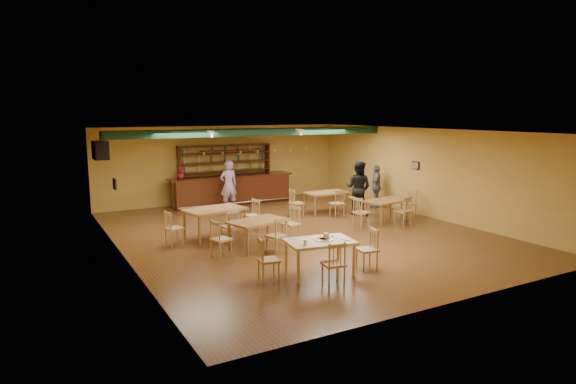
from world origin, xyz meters
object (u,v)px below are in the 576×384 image
near_table (320,258)px  patron_bar (229,185)px  dining_table_c (258,234)px  patron_right_a (358,188)px  dining_table_b (326,202)px  dining_table_a (215,223)px  bar_counter (232,190)px  dining_table_d (386,211)px

near_table → patron_bar: 7.84m
dining_table_c → patron_right_a: bearing=8.5°
dining_table_b → dining_table_c: 5.01m
dining_table_c → patron_right_a: (4.86, 2.13, 0.56)m
dining_table_b → patron_bar: bearing=142.5°
dining_table_a → patron_right_a: (5.45, 0.52, 0.52)m
near_table → patron_bar: (1.02, 7.76, 0.51)m
dining_table_b → patron_bar: (-2.79, 2.23, 0.53)m
bar_counter → patron_right_a: (3.12, -3.86, 0.37)m
bar_counter → patron_right_a: bearing=-51.0°
dining_table_c → dining_table_a: bearing=94.9°
dining_table_c → patron_bar: bearing=60.9°
dining_table_c → near_table: near_table is taller
bar_counter → dining_table_b: (2.32, -3.06, -0.19)m
bar_counter → patron_right_a: patron_right_a is taller
dining_table_a → bar_counter: bearing=50.8°
dining_table_b → dining_table_d: (0.94, -2.12, -0.02)m
dining_table_c → near_table: bearing=-99.5°
patron_bar → patron_right_a: patron_right_a is taller
dining_table_a → dining_table_d: (5.60, -0.80, -0.06)m
dining_table_d → patron_right_a: bearing=86.9°
near_table → patron_bar: patron_bar is taller
bar_counter → patron_bar: bearing=-119.3°
dining_table_c → patron_bar: (1.28, 5.17, 0.53)m
dining_table_b → patron_right_a: (0.80, -0.80, 0.56)m
dining_table_a → near_table: size_ratio=1.15×
dining_table_b → patron_right_a: bearing=-43.8°
dining_table_c → patron_right_a: 5.34m
dining_table_d → patron_bar: bearing=121.3°
dining_table_b → near_table: size_ratio=1.03×
dining_table_c → near_table: (0.26, -2.59, 0.01)m
dining_table_d → dining_table_a: bearing=162.6°
patron_bar → patron_right_a: (3.59, -3.03, 0.04)m
patron_bar → patron_right_a: size_ratio=0.96×
dining_table_d → patron_bar: patron_bar is taller
bar_counter → dining_table_a: bar_counter is taller
dining_table_d → near_table: 5.85m
patron_bar → patron_right_a: 4.70m
bar_counter → dining_table_c: bar_counter is taller
dining_table_c → dining_table_d: (5.01, 0.82, -0.02)m
dining_table_b → near_table: (-3.81, -5.52, 0.01)m
dining_table_b → patron_right_a: 1.26m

